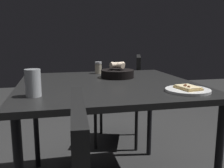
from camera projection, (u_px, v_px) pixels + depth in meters
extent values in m
cube|color=black|center=(107.00, 85.00, 1.56)|extent=(1.07, 1.08, 0.03)
cylinder|color=black|center=(150.00, 116.00, 2.19)|extent=(0.04, 0.04, 0.73)
cylinder|color=black|center=(36.00, 124.00, 1.98)|extent=(0.04, 0.04, 0.73)
cylinder|color=white|center=(188.00, 90.00, 1.30)|extent=(0.23, 0.23, 0.01)
cube|color=tan|center=(188.00, 88.00, 1.30)|extent=(0.14, 0.11, 0.01)
cube|color=beige|center=(188.00, 87.00, 1.30)|extent=(0.13, 0.10, 0.01)
sphere|color=brown|center=(185.00, 85.00, 1.31)|extent=(0.02, 0.02, 0.02)
sphere|color=brown|center=(189.00, 87.00, 1.27)|extent=(0.02, 0.02, 0.02)
sphere|color=brown|center=(185.00, 86.00, 1.29)|extent=(0.02, 0.02, 0.02)
cylinder|color=black|center=(117.00, 74.00, 1.76)|extent=(0.23, 0.23, 0.05)
cylinder|color=beige|center=(117.00, 65.00, 1.75)|extent=(0.08, 0.11, 0.04)
cylinder|color=beige|center=(117.00, 65.00, 1.75)|extent=(0.13, 0.09, 0.04)
cylinder|color=red|center=(118.00, 74.00, 1.81)|extent=(0.06, 0.06, 0.03)
cylinder|color=silver|center=(33.00, 83.00, 1.19)|extent=(0.07, 0.07, 0.13)
cylinder|color=#C1881B|center=(33.00, 88.00, 1.19)|extent=(0.07, 0.07, 0.07)
cylinder|color=#BFB299|center=(98.00, 69.00, 1.96)|extent=(0.05, 0.05, 0.08)
cylinder|color=maroon|center=(98.00, 71.00, 1.96)|extent=(0.04, 0.04, 0.04)
cylinder|color=#B7B7BC|center=(98.00, 63.00, 1.95)|extent=(0.05, 0.05, 0.01)
cube|color=#282828|center=(117.00, 100.00, 2.47)|extent=(0.56, 0.56, 0.04)
cube|color=black|center=(138.00, 77.00, 2.41)|extent=(0.41, 0.17, 0.41)
cylinder|color=black|center=(101.00, 115.00, 2.71)|extent=(0.03, 0.03, 0.41)
cylinder|color=black|center=(95.00, 128.00, 2.34)|extent=(0.03, 0.03, 0.41)
cylinder|color=black|center=(136.00, 116.00, 2.68)|extent=(0.03, 0.03, 0.41)
cylinder|color=black|center=(136.00, 129.00, 2.31)|extent=(0.03, 0.03, 0.41)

